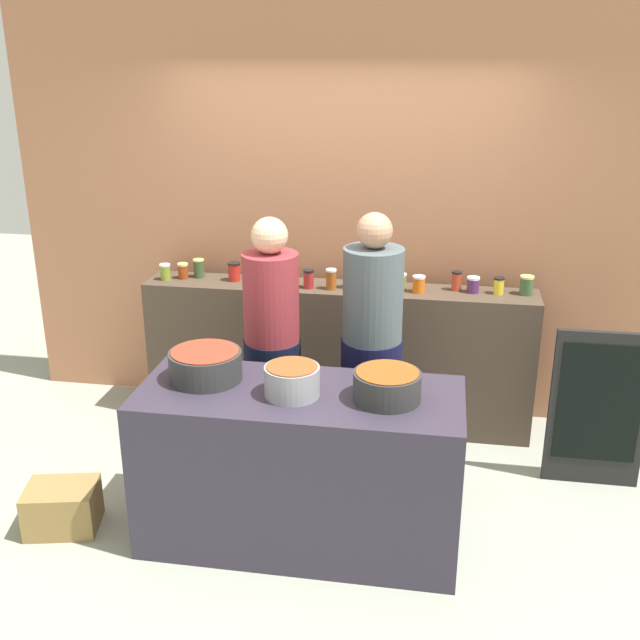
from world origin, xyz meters
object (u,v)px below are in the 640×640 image
at_px(preserve_jar_1, 183,271).
at_px(cook_in_cap, 371,363).
at_px(preserve_jar_6, 309,279).
at_px(cooking_pot_right, 387,386).
at_px(preserve_jar_3, 234,272).
at_px(cooking_pot_left, 205,365).
at_px(preserve_jar_4, 262,276).
at_px(preserve_jar_8, 352,278).
at_px(cook_with_tongs, 272,361).
at_px(preserve_jar_11, 419,284).
at_px(preserve_jar_0, 165,272).
at_px(preserve_jar_9, 371,278).
at_px(preserve_jar_10, 401,282).
at_px(bread_crate, 63,507).
at_px(preserve_jar_15, 526,285).
at_px(preserve_jar_2, 199,268).
at_px(chalkboard_sign, 598,409).
at_px(preserve_jar_13, 473,285).
at_px(cooking_pot_center, 292,381).
at_px(preserve_jar_7, 331,279).
at_px(preserve_jar_5, 293,277).
at_px(preserve_jar_12, 457,281).
at_px(preserve_jar_14, 499,286).

distance_m(preserve_jar_1, cook_in_cap, 1.60).
distance_m(preserve_jar_6, cooking_pot_right, 1.51).
relative_size(preserve_jar_3, cooking_pot_left, 0.34).
relative_size(preserve_jar_1, preserve_jar_4, 0.99).
relative_size(preserve_jar_8, cook_with_tongs, 0.09).
bearing_deg(preserve_jar_11, preserve_jar_0, -179.81).
relative_size(preserve_jar_9, preserve_jar_10, 1.07).
bearing_deg(cooking_pot_right, preserve_jar_6, 115.55).
height_order(preserve_jar_9, cook_with_tongs, cook_with_tongs).
bearing_deg(preserve_jar_11, bread_crate, -141.27).
relative_size(preserve_jar_11, preserve_jar_15, 0.89).
relative_size(preserve_jar_4, cook_with_tongs, 0.07).
xyz_separation_m(preserve_jar_2, cooking_pot_right, (1.46, -1.48, -0.12)).
distance_m(preserve_jar_3, preserve_jar_11, 1.29).
xyz_separation_m(preserve_jar_1, cook_in_cap, (1.41, -0.68, -0.31)).
relative_size(cook_with_tongs, chalkboard_sign, 1.64).
height_order(preserve_jar_8, preserve_jar_11, preserve_jar_8).
xyz_separation_m(preserve_jar_10, cooking_pot_left, (-0.95, -1.33, -0.11)).
xyz_separation_m(preserve_jar_10, bread_crate, (-1.77, -1.55, -0.95)).
bearing_deg(preserve_jar_13, preserve_jar_8, -177.17).
distance_m(preserve_jar_4, preserve_jar_11, 1.08).
xyz_separation_m(preserve_jar_0, cooking_pot_center, (1.19, -1.41, -0.11)).
bearing_deg(cooking_pot_center, preserve_jar_8, 85.05).
height_order(preserve_jar_10, chalkboard_sign, preserve_jar_10).
bearing_deg(cooking_pot_right, preserve_jar_10, 91.00).
height_order(preserve_jar_0, preserve_jar_7, preserve_jar_7).
relative_size(preserve_jar_15, bread_crate, 0.33).
xyz_separation_m(preserve_jar_10, preserve_jar_11, (0.12, -0.04, 0.00)).
xyz_separation_m(preserve_jar_5, preserve_jar_12, (1.10, 0.12, -0.00)).
bearing_deg(chalkboard_sign, preserve_jar_1, 168.37).
xyz_separation_m(preserve_jar_7, preserve_jar_11, (0.59, 0.03, -0.01)).
distance_m(preserve_jar_13, cook_in_cap, 0.97).
bearing_deg(preserve_jar_6, bread_crate, -127.65).
bearing_deg(bread_crate, cooking_pot_left, 15.06).
distance_m(cooking_pot_left, chalkboard_sign, 2.37).
bearing_deg(preserve_jar_5, preserve_jar_4, 168.69).
distance_m(preserve_jar_3, preserve_jar_7, 0.70).
bearing_deg(preserve_jar_5, cooking_pot_right, -60.95).
relative_size(preserve_jar_1, cook_with_tongs, 0.07).
bearing_deg(preserve_jar_12, preserve_jar_7, -171.98).
height_order(preserve_jar_5, cook_with_tongs, cook_with_tongs).
xyz_separation_m(preserve_jar_9, preserve_jar_11, (0.32, -0.07, -0.00)).
distance_m(preserve_jar_15, bread_crate, 3.18).
bearing_deg(preserve_jar_7, preserve_jar_6, -180.00).
xyz_separation_m(preserve_jar_0, cook_with_tongs, (0.92, -0.68, -0.33)).
bearing_deg(preserve_jar_10, preserve_jar_15, 2.21).
distance_m(preserve_jar_3, preserve_jar_8, 0.83).
bearing_deg(cooking_pot_right, preserve_jar_2, 134.73).
distance_m(preserve_jar_0, preserve_jar_1, 0.12).
bearing_deg(cook_in_cap, preserve_jar_14, 42.03).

